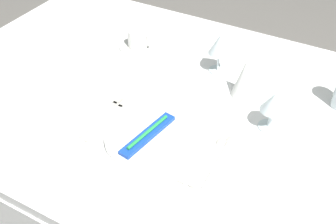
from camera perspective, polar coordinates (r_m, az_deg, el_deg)
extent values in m
cube|color=white|center=(1.33, 2.55, 0.61)|extent=(1.80, 1.10, 0.04)
cube|color=white|center=(1.81, 10.39, 7.76)|extent=(1.80, 0.01, 0.18)
cylinder|color=brown|center=(2.22, -11.12, 6.17)|extent=(0.07, 0.07, 0.70)
cylinder|color=white|center=(1.19, -2.80, -3.70)|extent=(0.25, 0.25, 0.02)
cube|color=blue|center=(1.18, -2.82, -3.18)|extent=(0.07, 0.21, 0.01)
cylinder|color=green|center=(1.17, -2.84, -2.79)|extent=(0.04, 0.17, 0.01)
cube|color=beige|center=(1.26, -8.91, -1.47)|extent=(0.01, 0.19, 0.00)
cube|color=beige|center=(1.32, -6.29, 1.20)|extent=(0.02, 0.04, 0.00)
cube|color=beige|center=(1.27, -9.70, -0.98)|extent=(0.02, 0.19, 0.00)
cube|color=beige|center=(1.34, -7.00, 1.64)|extent=(0.02, 0.04, 0.00)
cube|color=beige|center=(1.14, 3.92, -6.65)|extent=(0.02, 0.19, 0.00)
cube|color=beige|center=(1.21, 6.09, -3.41)|extent=(0.02, 0.06, 0.00)
cube|color=beige|center=(1.13, 5.28, -7.31)|extent=(0.02, 0.18, 0.00)
ellipsoid|color=beige|center=(1.19, 7.43, -4.16)|extent=(0.03, 0.04, 0.01)
cube|color=beige|center=(1.13, 6.91, -7.32)|extent=(0.02, 0.19, 0.00)
ellipsoid|color=beige|center=(1.20, 8.76, -3.97)|extent=(0.03, 0.04, 0.01)
cylinder|color=white|center=(1.60, -4.18, 9.02)|extent=(0.14, 0.14, 0.01)
cylinder|color=white|center=(1.58, -4.25, 10.23)|extent=(0.08, 0.08, 0.07)
torus|color=white|center=(1.56, -3.06, 10.02)|extent=(0.05, 0.01, 0.05)
cylinder|color=silver|center=(1.27, 13.83, -1.98)|extent=(0.06, 0.06, 0.01)
cylinder|color=silver|center=(1.24, 14.08, -0.82)|extent=(0.01, 0.01, 0.06)
cone|color=silver|center=(1.21, 14.54, 1.38)|extent=(0.07, 0.07, 0.06)
cylinder|color=silver|center=(1.47, 6.91, 5.79)|extent=(0.06, 0.06, 0.01)
cylinder|color=silver|center=(1.45, 7.03, 7.01)|extent=(0.01, 0.01, 0.07)
cone|color=silver|center=(1.42, 7.26, 9.41)|extent=(0.08, 0.08, 0.07)
cone|color=white|center=(1.33, 10.70, 4.75)|extent=(0.08, 0.08, 0.15)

